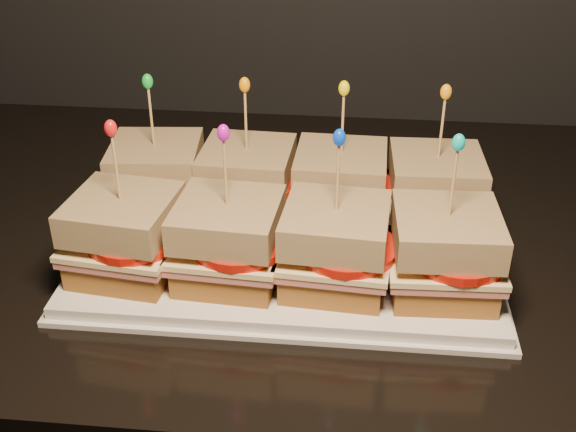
# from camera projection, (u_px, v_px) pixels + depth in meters

# --- Properties ---
(granite_slab) EXTENTS (2.32, 0.69, 0.03)m
(granite_slab) POSITION_uv_depth(u_px,v_px,m) (149.00, 225.00, 0.89)
(granite_slab) COLOR black
(granite_slab) RESTS_ON cabinet
(platter) EXTENTS (0.44, 0.28, 0.02)m
(platter) POSITION_uv_depth(u_px,v_px,m) (288.00, 252.00, 0.80)
(platter) COLOR white
(platter) RESTS_ON granite_slab
(platter_rim) EXTENTS (0.46, 0.29, 0.01)m
(platter_rim) POSITION_uv_depth(u_px,v_px,m) (288.00, 256.00, 0.80)
(platter_rim) COLOR white
(platter_rim) RESTS_ON granite_slab
(sandwich_0_bread_bot) EXTENTS (0.11, 0.11, 0.03)m
(sandwich_0_bread_bot) POSITION_uv_depth(u_px,v_px,m) (160.00, 199.00, 0.85)
(sandwich_0_bread_bot) COLOR brown
(sandwich_0_bread_bot) RESTS_ON platter
(sandwich_0_ham) EXTENTS (0.12, 0.11, 0.01)m
(sandwich_0_ham) POSITION_uv_depth(u_px,v_px,m) (158.00, 186.00, 0.84)
(sandwich_0_ham) COLOR #C06860
(sandwich_0_ham) RESTS_ON sandwich_0_bread_bot
(sandwich_0_cheese) EXTENTS (0.12, 0.12, 0.01)m
(sandwich_0_cheese) POSITION_uv_depth(u_px,v_px,m) (158.00, 181.00, 0.84)
(sandwich_0_cheese) COLOR #FFE4A0
(sandwich_0_cheese) RESTS_ON sandwich_0_ham
(sandwich_0_tomato) EXTENTS (0.10, 0.10, 0.01)m
(sandwich_0_tomato) POSITION_uv_depth(u_px,v_px,m) (166.00, 178.00, 0.83)
(sandwich_0_tomato) COLOR red
(sandwich_0_tomato) RESTS_ON sandwich_0_cheese
(sandwich_0_bread_top) EXTENTS (0.11, 0.11, 0.03)m
(sandwich_0_bread_top) POSITION_uv_depth(u_px,v_px,m) (155.00, 158.00, 0.83)
(sandwich_0_bread_top) COLOR #512C11
(sandwich_0_bread_top) RESTS_ON sandwich_0_tomato
(sandwich_0_pick) EXTENTS (0.00, 0.00, 0.09)m
(sandwich_0_pick) POSITION_uv_depth(u_px,v_px,m) (151.00, 120.00, 0.80)
(sandwich_0_pick) COLOR tan
(sandwich_0_pick) RESTS_ON sandwich_0_bread_top
(sandwich_0_frill) EXTENTS (0.01, 0.01, 0.02)m
(sandwich_0_frill) POSITION_uv_depth(u_px,v_px,m) (147.00, 81.00, 0.78)
(sandwich_0_frill) COLOR green
(sandwich_0_frill) RESTS_ON sandwich_0_pick
(sandwich_1_bread_bot) EXTENTS (0.10, 0.10, 0.03)m
(sandwich_1_bread_bot) POSITION_uv_depth(u_px,v_px,m) (248.00, 204.00, 0.84)
(sandwich_1_bread_bot) COLOR brown
(sandwich_1_bread_bot) RESTS_ON platter
(sandwich_1_ham) EXTENTS (0.11, 0.11, 0.01)m
(sandwich_1_ham) POSITION_uv_depth(u_px,v_px,m) (248.00, 190.00, 0.83)
(sandwich_1_ham) COLOR #C06860
(sandwich_1_ham) RESTS_ON sandwich_1_bread_bot
(sandwich_1_cheese) EXTENTS (0.11, 0.11, 0.01)m
(sandwich_1_cheese) POSITION_uv_depth(u_px,v_px,m) (248.00, 185.00, 0.83)
(sandwich_1_cheese) COLOR #FFE4A0
(sandwich_1_cheese) RESTS_ON sandwich_1_ham
(sandwich_1_tomato) EXTENTS (0.10, 0.10, 0.01)m
(sandwich_1_tomato) POSITION_uv_depth(u_px,v_px,m) (257.00, 182.00, 0.82)
(sandwich_1_tomato) COLOR red
(sandwich_1_tomato) RESTS_ON sandwich_1_cheese
(sandwich_1_bread_top) EXTENTS (0.10, 0.10, 0.03)m
(sandwich_1_bread_top) POSITION_uv_depth(u_px,v_px,m) (247.00, 162.00, 0.82)
(sandwich_1_bread_top) COLOR #512C11
(sandwich_1_bread_top) RESTS_ON sandwich_1_tomato
(sandwich_1_pick) EXTENTS (0.00, 0.00, 0.09)m
(sandwich_1_pick) POSITION_uv_depth(u_px,v_px,m) (246.00, 124.00, 0.79)
(sandwich_1_pick) COLOR tan
(sandwich_1_pick) RESTS_ON sandwich_1_bread_top
(sandwich_1_frill) EXTENTS (0.01, 0.01, 0.02)m
(sandwich_1_frill) POSITION_uv_depth(u_px,v_px,m) (245.00, 85.00, 0.77)
(sandwich_1_frill) COLOR orange
(sandwich_1_frill) RESTS_ON sandwich_1_pick
(sandwich_2_bread_bot) EXTENTS (0.10, 0.10, 0.03)m
(sandwich_2_bread_bot) POSITION_uv_depth(u_px,v_px,m) (339.00, 208.00, 0.83)
(sandwich_2_bread_bot) COLOR brown
(sandwich_2_bread_bot) RESTS_ON platter
(sandwich_2_ham) EXTENTS (0.11, 0.11, 0.01)m
(sandwich_2_ham) POSITION_uv_depth(u_px,v_px,m) (340.00, 195.00, 0.83)
(sandwich_2_ham) COLOR #C06860
(sandwich_2_ham) RESTS_ON sandwich_2_bread_bot
(sandwich_2_cheese) EXTENTS (0.11, 0.11, 0.01)m
(sandwich_2_cheese) POSITION_uv_depth(u_px,v_px,m) (340.00, 189.00, 0.82)
(sandwich_2_cheese) COLOR #FFE4A0
(sandwich_2_cheese) RESTS_ON sandwich_2_ham
(sandwich_2_tomato) EXTENTS (0.10, 0.10, 0.01)m
(sandwich_2_tomato) POSITION_uv_depth(u_px,v_px,m) (351.00, 186.00, 0.81)
(sandwich_2_tomato) COLOR red
(sandwich_2_tomato) RESTS_ON sandwich_2_cheese
(sandwich_2_bread_top) EXTENTS (0.10, 0.10, 0.03)m
(sandwich_2_bread_top) POSITION_uv_depth(u_px,v_px,m) (341.00, 166.00, 0.81)
(sandwich_2_bread_top) COLOR #512C11
(sandwich_2_bread_top) RESTS_ON sandwich_2_tomato
(sandwich_2_pick) EXTENTS (0.00, 0.00, 0.09)m
(sandwich_2_pick) POSITION_uv_depth(u_px,v_px,m) (342.00, 128.00, 0.78)
(sandwich_2_pick) COLOR tan
(sandwich_2_pick) RESTS_ON sandwich_2_bread_top
(sandwich_2_frill) EXTENTS (0.01, 0.01, 0.02)m
(sandwich_2_frill) POSITION_uv_depth(u_px,v_px,m) (344.00, 88.00, 0.76)
(sandwich_2_frill) COLOR yellow
(sandwich_2_frill) RESTS_ON sandwich_2_pick
(sandwich_3_bread_bot) EXTENTS (0.10, 0.10, 0.03)m
(sandwich_3_bread_bot) POSITION_uv_depth(u_px,v_px,m) (432.00, 213.00, 0.82)
(sandwich_3_bread_bot) COLOR brown
(sandwich_3_bread_bot) RESTS_ON platter
(sandwich_3_ham) EXTENTS (0.11, 0.11, 0.01)m
(sandwich_3_ham) POSITION_uv_depth(u_px,v_px,m) (433.00, 199.00, 0.82)
(sandwich_3_ham) COLOR #C06860
(sandwich_3_ham) RESTS_ON sandwich_3_bread_bot
(sandwich_3_cheese) EXTENTS (0.11, 0.11, 0.01)m
(sandwich_3_cheese) POSITION_uv_depth(u_px,v_px,m) (434.00, 194.00, 0.81)
(sandwich_3_cheese) COLOR #FFE4A0
(sandwich_3_cheese) RESTS_ON sandwich_3_ham
(sandwich_3_tomato) EXTENTS (0.10, 0.10, 0.01)m
(sandwich_3_tomato) POSITION_uv_depth(u_px,v_px,m) (446.00, 191.00, 0.80)
(sandwich_3_tomato) COLOR red
(sandwich_3_tomato) RESTS_ON sandwich_3_cheese
(sandwich_3_bread_top) EXTENTS (0.10, 0.10, 0.03)m
(sandwich_3_bread_top) POSITION_uv_depth(u_px,v_px,m) (437.00, 171.00, 0.80)
(sandwich_3_bread_top) COLOR #512C11
(sandwich_3_bread_top) RESTS_ON sandwich_3_tomato
(sandwich_3_pick) EXTENTS (0.00, 0.00, 0.09)m
(sandwich_3_pick) POSITION_uv_depth(u_px,v_px,m) (441.00, 132.00, 0.77)
(sandwich_3_pick) COLOR tan
(sandwich_3_pick) RESTS_ON sandwich_3_bread_top
(sandwich_3_frill) EXTENTS (0.01, 0.01, 0.02)m
(sandwich_3_frill) POSITION_uv_depth(u_px,v_px,m) (446.00, 92.00, 0.75)
(sandwich_3_frill) COLOR orange
(sandwich_3_frill) RESTS_ON sandwich_3_pick
(sandwich_4_bread_bot) EXTENTS (0.11, 0.11, 0.03)m
(sandwich_4_bread_bot) POSITION_uv_depth(u_px,v_px,m) (128.00, 259.00, 0.74)
(sandwich_4_bread_bot) COLOR brown
(sandwich_4_bread_bot) RESTS_ON platter
(sandwich_4_ham) EXTENTS (0.12, 0.12, 0.01)m
(sandwich_4_ham) POSITION_uv_depth(u_px,v_px,m) (126.00, 244.00, 0.73)
(sandwich_4_ham) COLOR #C06860
(sandwich_4_ham) RESTS_ON sandwich_4_bread_bot
(sandwich_4_cheese) EXTENTS (0.12, 0.12, 0.01)m
(sandwich_4_cheese) POSITION_uv_depth(u_px,v_px,m) (125.00, 239.00, 0.73)
(sandwich_4_cheese) COLOR #FFE4A0
(sandwich_4_cheese) RESTS_ON sandwich_4_ham
(sandwich_4_tomato) EXTENTS (0.10, 0.10, 0.01)m
(sandwich_4_tomato) POSITION_uv_depth(u_px,v_px,m) (135.00, 236.00, 0.72)
(sandwich_4_tomato) COLOR red
(sandwich_4_tomato) RESTS_ON sandwich_4_cheese
(sandwich_4_bread_top) EXTENTS (0.11, 0.11, 0.03)m
(sandwich_4_bread_top) POSITION_uv_depth(u_px,v_px,m) (122.00, 214.00, 0.72)
(sandwich_4_bread_top) COLOR #512C11
(sandwich_4_bread_top) RESTS_ON sandwich_4_tomato
(sandwich_4_pick) EXTENTS (0.00, 0.00, 0.09)m
(sandwich_4_pick) POSITION_uv_depth(u_px,v_px,m) (116.00, 171.00, 0.69)
(sandwich_4_pick) COLOR tan
(sandwich_4_pick) RESTS_ON sandwich_4_bread_top
(sandwich_4_frill) EXTENTS (0.01, 0.01, 0.02)m
(sandwich_4_frill) POSITION_uv_depth(u_px,v_px,m) (111.00, 128.00, 0.67)
(sandwich_4_frill) COLOR red
(sandwich_4_frill) RESTS_ON sandwich_4_pick
(sandwich_5_bread_bot) EXTENTS (0.10, 0.10, 0.03)m
(sandwich_5_bread_bot) POSITION_uv_depth(u_px,v_px,m) (230.00, 265.00, 0.73)
(sandwich_5_bread_bot) COLOR brown
(sandwich_5_bread_bot) RESTS_ON platter
(sandwich_5_ham) EXTENTS (0.11, 0.11, 0.01)m
(sandwich_5_ham) POSITION_uv_depth(u_px,v_px,m) (229.00, 250.00, 0.72)
(sandwich_5_ham) COLOR #C06860
(sandwich_5_ham) RESTS_ON sandwich_5_bread_bot
(sandwich_5_cheese) EXTENTS (0.12, 0.11, 0.01)m
(sandwich_5_cheese) POSITION_uv_depth(u_px,v_px,m) (229.00, 244.00, 0.72)
(sandwich_5_cheese) COLOR #FFE4A0
(sandwich_5_cheese) RESTS_ON sandwich_5_ham
(sandwich_5_tomato) EXTENTS (0.10, 0.10, 0.01)m
(sandwich_5_tomato) POSITION_uv_depth(u_px,v_px,m) (240.00, 242.00, 0.71)
(sandwich_5_tomato) COLOR red
(sandwich_5_tomato) RESTS_ON sandwich_5_cheese
(sandwich_5_bread_top) EXTENTS (0.11, 0.11, 0.03)m
(sandwich_5_bread_top) POSITION_uv_depth(u_px,v_px,m) (228.00, 219.00, 0.71)
(sandwich_5_bread_top) COLOR #512C11
(sandwich_5_bread_top) RESTS_ON sandwich_5_tomato
(sandwich_5_pick) EXTENTS (0.00, 0.00, 0.09)m
(sandwich_5_pick) POSITION_uv_depth(u_px,v_px,m) (226.00, 177.00, 0.68)
(sandwich_5_pick) COLOR tan
(sandwich_5_pick) RESTS_ON sandwich_5_bread_top
(sandwich_5_frill) EXTENTS (0.01, 0.01, 0.02)m
(sandwich_5_frill) POSITION_uv_depth(u_px,v_px,m) (223.00, 133.00, 0.66)
(sandwich_5_frill) COLOR #C50FBC
(sandwich_5_frill) RESTS_ON sandwich_5_pick
(sandwich_6_bread_bot) EXTENTS (0.11, 0.11, 0.03)m
(sandwich_6_bread_bot) POSITION_uv_depth(u_px,v_px,m) (334.00, 271.00, 0.72)
(sandwich_6_bread_bot) COLOR brown
(sandwich_6_bread_bot) RESTS_ON platter
(sandwich_6_ham) EXTENTS (0.12, 0.11, 0.01)m
(sandwich_6_ham) POSITION_uv_depth(u_px,v_px,m) (335.00, 256.00, 0.72)
(sandwich_6_ham) COLOR #C06860
(sandwich_6_ham) RESTS_ON sandwich_6_bread_bot
(sandwich_6_cheese) EXTENTS (0.12, 0.11, 0.01)m
(sandwich_6_cheese) POSITION_uv_depth(u_px,v_px,m) (335.00, 250.00, 0.71)
(sandwich_6_cheese) COLOR #FFE4A0
(sandwich_6_cheese) RESTS_ON sandwich_6_ham
(sandwich_6_tomato) EXTENTS (0.10, 0.10, 0.01)m
(sandwich_6_tomato) POSITION_uv_depth(u_px,v_px,m) (347.00, 248.00, 0.70)
(sandwich_6_tomato) COLOR red
(sandwich_6_tomato) RESTS_ON sandwich_6_cheese
(sandwich_6_bread_top) EXTENTS (0.11, 0.11, 0.03)m
(sandwich_6_bread_top) POSITION_uv_depth(u_px,v_px,m) (336.00, 225.00, 0.70)
(sandwich_6_bread_top) COLOR #512C11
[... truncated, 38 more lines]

